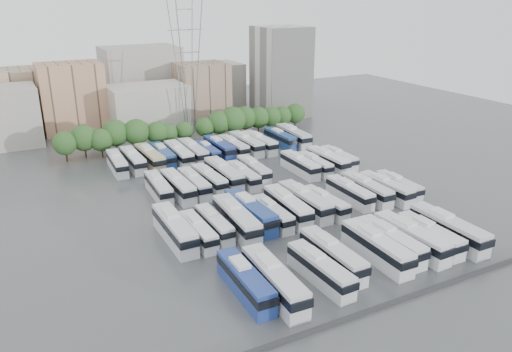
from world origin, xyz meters
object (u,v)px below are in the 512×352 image
bus_r1_s4 (250,212)px  bus_r2_s6 (243,175)px  bus_r1_s11 (367,189)px  bus_r1_s12 (386,188)px  bus_r0_s10 (430,235)px  bus_r2_s12 (327,160)px  bus_r0_s1 (245,281)px  bus_r0_s11 (448,229)px  bus_r3_s4 (179,154)px  bus_r3_s3 (163,155)px  bus_r0_s2 (274,280)px  bus_r0_s9 (411,237)px  bus_r1_s0 (174,229)px  bus_r2_s5 (224,174)px  bus_r2_s3 (194,183)px  bus_r3_s9 (246,143)px  bus_r1_s3 (236,219)px  bus_r1_s13 (398,185)px  bus_r3_s1 (133,160)px  bus_r3_s12 (280,138)px  bus_r3_s6 (208,151)px  bus_r0_s8 (391,241)px  bus_r0_s7 (376,247)px  bus_r3_s0 (117,163)px  bus_r3_s13 (293,136)px  bus_r1_s6 (287,206)px  bus_r1_s7 (305,201)px  bus_r3_s7 (219,148)px  bus_r2_s2 (178,186)px  bus_r1_s1 (198,231)px  bus_r1_s10 (350,192)px  electricity_pylon (187,62)px  bus_r2_s1 (159,187)px  bus_r3_s10 (259,142)px  bus_r1_s2 (214,224)px  bus_r2_s11 (315,164)px  bus_r3_s5 (193,152)px  apartment_tower (281,72)px  bus_r2_s10 (300,164)px  bus_r1_s8 (325,203)px  bus_r0_s5 (332,255)px  bus_r2_s13 (339,158)px  bus_r3_s8 (233,147)px  bus_r2_s4 (209,179)px

bus_r1_s4 → bus_r2_s6: bearing=66.1°
bus_r1_s11 → bus_r1_s12: size_ratio=1.01×
bus_r0_s10 → bus_r2_s12: 35.89m
bus_r0_s1 → bus_r1_s4: size_ratio=0.92×
bus_r0_s11 → bus_r3_s4: bearing=114.0°
bus_r2_s6 → bus_r3_s3: (-10.00, 19.38, 0.10)m
bus_r2_s12 → bus_r0_s2: bearing=-134.3°
bus_r0_s9 → bus_r1_s0: bus_r1_s0 is taller
bus_r2_s5 → bus_r2_s6: bus_r2_s5 is taller
bus_r2_s3 → bus_r3_s9: 26.96m
bus_r1_s3 → bus_r1_s13: (33.16, 0.01, -0.43)m
bus_r3_s1 → bus_r3_s12: bus_r3_s1 is taller
bus_r1_s11 → bus_r3_s6: bus_r1_s11 is taller
bus_r0_s8 → bus_r0_s11: (10.07, -1.27, 0.18)m
bus_r0_s7 → bus_r2_s6: size_ratio=1.15×
bus_r3_s0 → bus_r3_s13: size_ratio=0.88×
bus_r0_s2 → bus_r1_s11: size_ratio=1.11×
bus_r0_s7 → bus_r1_s6: bus_r0_s7 is taller
bus_r1_s7 → bus_r3_s12: (16.14, 35.95, -0.20)m
bus_r1_s6 → bus_r1_s11: bearing=3.1°
bus_r0_s1 → bus_r3_s7: size_ratio=1.00×
bus_r0_s7 → bus_r1_s3: bus_r1_s3 is taller
bus_r2_s2 → bus_r1_s1: bearing=-100.9°
bus_r0_s1 → bus_r3_s9: size_ratio=0.96×
bus_r1_s13 → bus_r3_s6: (-23.23, 35.73, -0.01)m
bus_r1_s10 → bus_r1_s12: bearing=-12.9°
electricity_pylon → bus_r2_s5: size_ratio=2.53×
bus_r2_s1 → bus_r3_s7: size_ratio=0.95×
bus_r3_s9 → bus_r3_s10: (3.26, -0.48, -0.06)m
bus_r1_s2 → bus_r2_s11: 34.13m
bus_r1_s11 → bus_r3_s0: 51.14m
bus_r1_s10 → bus_r3_s5: (-16.38, 34.87, 0.21)m
apartment_tower → bus_r2_s5: size_ratio=1.94×
bus_r0_s2 → bus_r2_s10: size_ratio=1.12×
bus_r2_s6 → bus_r2_s10: bus_r2_s10 is taller
bus_r3_s9 → bus_r3_s5: bearing=178.5°
bus_r3_s12 → bus_r1_s6: bearing=-119.8°
bus_r1_s1 → bus_r1_s8: 22.93m
bus_r2_s2 → bus_r3_s4: bus_r3_s4 is taller
bus_r0_s5 → bus_r2_s13: bearing=52.8°
bus_r3_s12 → bus_r3_s10: bearing=-170.2°
bus_r1_s6 → bus_r3_s10: bus_r1_s6 is taller
bus_r0_s9 → bus_r2_s13: bearing=67.8°
bus_r0_s11 → bus_r3_s8: 54.73m
bus_r1_s3 → bus_r3_s6: bearing=77.4°
bus_r1_s2 → bus_r2_s10: (26.54, 17.30, 0.18)m
bus_r1_s11 → bus_r0_s7: bearing=-125.1°
bus_r1_s12 → bus_r3_s9: bearing=102.5°
bus_r1_s8 → bus_r2_s2: size_ratio=0.89×
bus_r1_s8 → bus_r2_s4: size_ratio=0.94×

